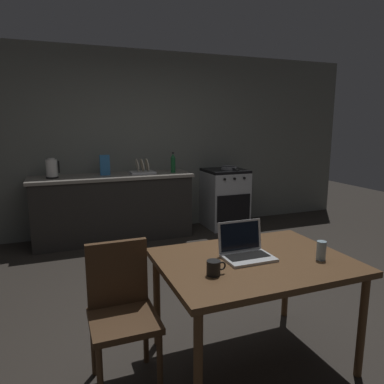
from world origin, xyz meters
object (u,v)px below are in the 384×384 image
object	(u,v)px
cereal_box	(105,165)
dish_rack	(142,170)
electric_kettle	(52,169)
drinking_glass	(321,251)
chair	(121,305)
laptop	(246,251)
frying_pan	(229,168)
dining_table	(254,269)
coffee_mug	(214,268)
stove_oven	(225,198)
bottle	(173,163)

from	to	relation	value
cereal_box	dish_rack	bearing A→B (deg)	-2.26
electric_kettle	cereal_box	bearing A→B (deg)	1.71
drinking_glass	cereal_box	world-z (taller)	cereal_box
cereal_box	chair	bearing A→B (deg)	-96.14
laptop	cereal_box	xyz separation A→B (m)	(-0.51, 2.94, 0.27)
frying_pan	dish_rack	size ratio (longest dim) A/B	1.28
dining_table	dish_rack	xyz separation A→B (m)	(-0.04, 2.97, 0.29)
chair	cereal_box	size ratio (longest dim) A/B	3.18
chair	coffee_mug	bearing A→B (deg)	-22.01
stove_oven	dining_table	bearing A→B (deg)	-112.94
dining_table	frying_pan	size ratio (longest dim) A/B	2.82
dining_table	laptop	bearing A→B (deg)	127.44
dining_table	electric_kettle	distance (m)	3.23
chair	dish_rack	bearing A→B (deg)	79.94
laptop	coffee_mug	world-z (taller)	laptop
frying_pan	dish_rack	bearing A→B (deg)	178.81
dining_table	cereal_box	xyz separation A→B (m)	(-0.54, 2.99, 0.38)
chair	dining_table	bearing A→B (deg)	-2.99
chair	frying_pan	xyz separation A→B (m)	(2.16, 2.81, 0.43)
drinking_glass	bottle	bearing A→B (deg)	89.88
dining_table	cereal_box	size ratio (longest dim) A/B	4.48
stove_oven	dish_rack	xyz separation A→B (m)	(-1.29, 0.00, 0.50)
bottle	cereal_box	size ratio (longest dim) A/B	1.05
dining_table	bottle	xyz separation A→B (m)	(0.40, 2.92, 0.38)
laptop	electric_kettle	size ratio (longest dim) A/B	1.25
stove_oven	electric_kettle	size ratio (longest dim) A/B	3.51
coffee_mug	dish_rack	distance (m)	3.12
dining_table	bottle	distance (m)	2.97
stove_oven	laptop	xyz separation A→B (m)	(-1.29, -2.92, 0.32)
laptop	coffee_mug	xyz separation A→B (m)	(-0.31, -0.18, -0.00)
dining_table	frying_pan	bearing A→B (deg)	65.93
stove_oven	electric_kettle	xyz separation A→B (m)	(-2.47, 0.00, 0.57)
frying_pan	laptop	bearing A→B (deg)	-115.03
chair	frying_pan	bearing A→B (deg)	58.34
bottle	frying_pan	bearing A→B (deg)	1.38
chair	laptop	bearing A→B (deg)	-0.02
stove_oven	coffee_mug	distance (m)	3.51
electric_kettle	cereal_box	distance (m)	0.67
cereal_box	dining_table	bearing A→B (deg)	-79.71
cereal_box	dish_rack	world-z (taller)	cereal_box
dining_table	bottle	size ratio (longest dim) A/B	4.25
laptop	dish_rack	size ratio (longest dim) A/B	0.94
bottle	cereal_box	distance (m)	0.95
chair	coffee_mug	world-z (taller)	chair
dish_rack	cereal_box	bearing A→B (deg)	177.74
dining_table	chair	world-z (taller)	chair
coffee_mug	laptop	bearing A→B (deg)	30.04
chair	cereal_box	bearing A→B (deg)	89.82
electric_kettle	drinking_glass	xyz separation A→B (m)	(1.61, -3.14, -0.24)
frying_pan	coffee_mug	bearing A→B (deg)	-118.42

